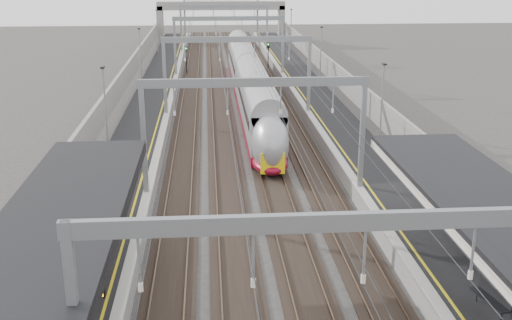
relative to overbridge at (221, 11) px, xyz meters
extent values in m
cube|color=black|center=(-8.00, -55.00, -4.81)|extent=(4.00, 120.00, 1.00)
cube|color=black|center=(8.00, -55.00, -4.81)|extent=(4.00, 120.00, 1.00)
cube|color=black|center=(-4.50, -55.00, -5.27)|extent=(2.40, 140.00, 0.08)
cube|color=brown|center=(-5.22, -55.00, -5.18)|extent=(0.07, 140.00, 0.14)
cube|color=brown|center=(-3.78, -55.00, -5.18)|extent=(0.07, 140.00, 0.14)
cube|color=black|center=(-1.50, -55.00, -5.27)|extent=(2.40, 140.00, 0.08)
cube|color=brown|center=(-2.22, -55.00, -5.18)|extent=(0.07, 140.00, 0.14)
cube|color=brown|center=(-0.78, -55.00, -5.18)|extent=(0.07, 140.00, 0.14)
cube|color=black|center=(1.50, -55.00, -5.27)|extent=(2.40, 140.00, 0.08)
cube|color=brown|center=(0.78, -55.00, -5.18)|extent=(0.07, 140.00, 0.14)
cube|color=brown|center=(2.22, -55.00, -5.18)|extent=(0.07, 140.00, 0.14)
cube|color=black|center=(4.50, -55.00, -5.27)|extent=(2.40, 140.00, 0.08)
cube|color=brown|center=(3.78, -55.00, -5.18)|extent=(0.07, 140.00, 0.14)
cube|color=brown|center=(5.22, -55.00, -5.18)|extent=(0.07, 140.00, 0.14)
cube|color=gray|center=(0.00, -98.00, 2.04)|extent=(13.00, 0.25, 0.50)
cube|color=gray|center=(-6.30, -78.00, -1.01)|extent=(0.28, 0.28, 6.60)
cube|color=gray|center=(6.30, -78.00, -1.01)|extent=(0.28, 0.28, 6.60)
cube|color=gray|center=(0.00, -78.00, 2.04)|extent=(13.00, 0.25, 0.50)
cube|color=gray|center=(-6.30, -58.00, -1.01)|extent=(0.28, 0.28, 6.60)
cube|color=gray|center=(6.30, -58.00, -1.01)|extent=(0.28, 0.28, 6.60)
cube|color=gray|center=(0.00, -58.00, 2.04)|extent=(13.00, 0.25, 0.50)
cube|color=gray|center=(-6.30, -38.00, -1.01)|extent=(0.28, 0.28, 6.60)
cube|color=gray|center=(6.30, -38.00, -1.01)|extent=(0.28, 0.28, 6.60)
cube|color=gray|center=(0.00, -38.00, 2.04)|extent=(13.00, 0.25, 0.50)
cube|color=gray|center=(-6.30, -18.00, -1.01)|extent=(0.28, 0.28, 6.60)
cube|color=gray|center=(6.30, -18.00, -1.01)|extent=(0.28, 0.28, 6.60)
cube|color=gray|center=(0.00, -18.00, 2.04)|extent=(13.00, 0.25, 0.50)
cube|color=gray|center=(-6.30, 0.00, -1.01)|extent=(0.28, 0.28, 6.60)
cube|color=gray|center=(6.30, 0.00, -1.01)|extent=(0.28, 0.28, 6.60)
cylinder|color=#262628|center=(-4.50, -50.00, 0.19)|extent=(0.03, 140.00, 0.03)
cylinder|color=#262628|center=(-1.50, -50.00, 0.19)|extent=(0.03, 140.00, 0.03)
cylinder|color=#262628|center=(1.50, -50.00, 0.19)|extent=(0.03, 140.00, 0.03)
cylinder|color=#262628|center=(4.50, -50.00, 0.19)|extent=(0.03, 140.00, 0.03)
cube|color=black|center=(-8.00, -97.00, -0.19)|extent=(4.40, 30.00, 0.24)
cylinder|color=black|center=(-9.70, -86.00, -2.31)|extent=(0.20, 0.20, 4.00)
cube|color=black|center=(-6.60, -96.00, -0.76)|extent=(1.60, 0.15, 0.55)
cube|color=orange|center=(-6.60, -96.08, -0.76)|extent=(1.50, 0.02, 0.42)
cylinder|color=black|center=(9.70, -86.00, -2.31)|extent=(0.20, 0.20, 4.00)
cube|color=gray|center=(0.00, 0.00, 0.89)|extent=(22.00, 2.20, 1.40)
cube|color=gray|center=(-10.50, 0.00, -2.21)|extent=(1.00, 2.20, 6.20)
cube|color=gray|center=(10.50, 0.00, -2.21)|extent=(1.00, 2.20, 6.20)
cube|color=gray|center=(-11.20, -55.00, -3.71)|extent=(0.30, 120.00, 3.20)
cube|color=gray|center=(11.20, -55.00, -3.71)|extent=(0.30, 120.00, 3.20)
cube|color=maroon|center=(1.50, -60.94, -4.73)|extent=(2.54, 21.60, 0.75)
cube|color=#9A9A9F|center=(1.50, -60.94, -2.95)|extent=(2.54, 21.60, 2.82)
cube|color=black|center=(1.50, -68.50, -5.04)|extent=(1.88, 2.25, 0.47)
cube|color=maroon|center=(1.50, -38.97, -4.73)|extent=(2.54, 21.60, 0.75)
cube|color=#9A9A9F|center=(1.50, -38.97, -2.95)|extent=(2.54, 21.60, 2.82)
cube|color=black|center=(1.50, -46.53, -5.04)|extent=(1.88, 2.25, 0.47)
ellipsoid|color=#9A9A9F|center=(1.50, -71.92, -3.23)|extent=(2.54, 4.88, 3.94)
cube|color=yellow|center=(1.50, -73.94, -4.08)|extent=(1.60, 0.12, 1.41)
cube|color=black|center=(1.50, -73.52, -2.67)|extent=(1.50, 0.55, 0.89)
cube|color=black|center=(7.98, -92.35, -3.81)|extent=(0.90, 2.05, 0.07)
cube|color=black|center=(8.22, -92.30, -3.56)|extent=(0.48, 1.96, 0.55)
cylinder|color=black|center=(8.14, -93.11, -4.08)|extent=(0.06, 0.06, 0.46)
cylinder|color=black|center=(7.82, -91.59, -4.08)|extent=(0.06, 0.06, 0.46)
cylinder|color=black|center=(-5.20, -32.54, -3.81)|extent=(0.12, 0.12, 3.00)
cube|color=black|center=(-5.20, -32.54, -2.21)|extent=(0.32, 0.22, 0.75)
sphere|color=#0CE526|center=(-5.20, -32.67, -2.06)|extent=(0.16, 0.16, 0.16)
cylinder|color=black|center=(3.20, -28.59, -3.81)|extent=(0.12, 0.12, 3.00)
cube|color=black|center=(3.20, -28.59, -2.21)|extent=(0.32, 0.22, 0.75)
sphere|color=red|center=(3.20, -28.72, -2.06)|extent=(0.16, 0.16, 0.16)
cylinder|color=black|center=(5.40, -29.44, -3.81)|extent=(0.12, 0.12, 3.00)
cube|color=black|center=(5.40, -29.44, -2.21)|extent=(0.32, 0.22, 0.75)
sphere|color=#0CE526|center=(5.40, -29.57, -2.06)|extent=(0.16, 0.16, 0.16)
camera|label=1|loc=(-2.60, -113.38, 8.66)|focal=45.00mm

